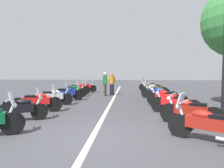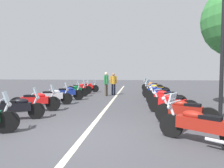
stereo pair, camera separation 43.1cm
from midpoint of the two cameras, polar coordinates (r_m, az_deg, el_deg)
ground_plane at (r=5.22m, az=-6.55°, el=-16.01°), size 80.00×80.00×0.00m
lane_centre_stripe at (r=11.50m, az=1.02°, el=-5.23°), size 26.44×0.16×0.01m
motorcycle_left_row_1 at (r=7.69m, az=-25.50°, el=-6.49°), size 0.95×1.94×1.19m
motorcycle_left_row_2 at (r=9.03m, az=-20.79°, el=-4.82°), size 0.82×2.16×1.22m
motorcycle_left_row_3 at (r=10.62m, az=-16.44°, el=-3.59°), size 0.83×2.13×1.20m
motorcycle_left_row_4 at (r=12.02m, az=-12.50°, el=-2.66°), size 1.00×2.05×1.22m
motorcycle_left_row_5 at (r=13.72m, az=-10.54°, el=-1.92°), size 1.03×2.03×1.21m
motorcycle_left_row_6 at (r=15.30m, az=-8.95°, el=-1.32°), size 0.96×1.94×1.23m
motorcycle_left_row_7 at (r=16.79m, az=-6.83°, el=-0.91°), size 0.88×2.10×1.21m
motorcycle_right_row_0 at (r=5.23m, az=27.06°, el=-11.04°), size 1.31×1.81×1.20m
motorcycle_right_row_1 at (r=6.71m, az=22.94°, el=-7.75°), size 1.10×1.86×1.02m
motorcycle_right_row_2 at (r=8.26m, az=19.02°, el=-5.57°), size 1.30×1.87×1.02m
motorcycle_right_row_3 at (r=9.91m, az=16.98°, el=-4.05°), size 1.37×1.86×1.02m
motorcycle_right_row_4 at (r=11.52m, az=15.66°, el=-3.01°), size 1.43×1.74×1.02m
motorcycle_right_row_5 at (r=13.02m, az=14.02°, el=-2.23°), size 1.14×1.83×1.22m
motorcycle_right_row_6 at (r=14.82m, az=14.01°, el=-1.54°), size 1.22×1.90×1.22m
motorcycle_right_row_7 at (r=16.37m, az=13.40°, el=-1.17°), size 1.15×1.96×0.98m
motorcycle_right_row_8 at (r=18.09m, az=12.65°, el=-0.65°), size 1.28×1.93×1.22m
street_lamp_twin_globe at (r=8.57m, az=32.00°, el=15.27°), size 0.32×1.22×5.28m
bystander_0 at (r=13.96m, az=-0.89°, el=0.63°), size 0.48×0.32×1.78m
bystander_1 at (r=14.67m, az=1.29°, el=0.58°), size 0.32×0.50×1.71m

